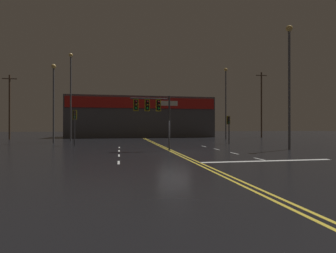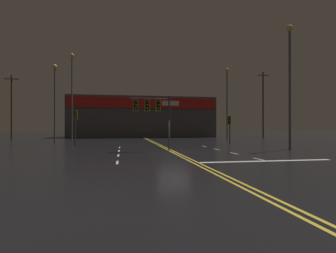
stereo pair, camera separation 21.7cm
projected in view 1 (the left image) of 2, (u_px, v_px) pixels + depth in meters
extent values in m
plane|color=black|center=(174.00, 152.00, 20.41)|extent=(200.00, 200.00, 0.00)
cube|color=gold|center=(172.00, 152.00, 20.38)|extent=(0.12, 60.00, 0.01)
cube|color=gold|center=(176.00, 152.00, 20.43)|extent=(0.12, 60.00, 0.01)
cube|color=silver|center=(119.00, 162.00, 14.33)|extent=(0.12, 1.40, 0.01)
cube|color=silver|center=(119.00, 155.00, 17.88)|extent=(0.12, 1.40, 0.01)
cube|color=silver|center=(119.00, 151.00, 21.42)|extent=(0.12, 1.40, 0.01)
cube|color=silver|center=(119.00, 147.00, 24.96)|extent=(0.12, 1.40, 0.01)
cube|color=silver|center=(260.00, 159.00, 15.86)|extent=(0.12, 1.40, 0.01)
cube|color=silver|center=(234.00, 153.00, 19.40)|extent=(0.12, 1.40, 0.01)
cube|color=silver|center=(217.00, 149.00, 22.94)|extent=(0.12, 1.40, 0.01)
cube|color=silver|center=(204.00, 146.00, 26.48)|extent=(0.12, 1.40, 0.01)
cube|color=silver|center=(268.00, 161.00, 15.02)|extent=(8.08, 0.40, 0.01)
cylinder|color=#38383D|center=(169.00, 123.00, 21.71)|extent=(0.14, 0.14, 4.53)
cylinder|color=#38383D|center=(150.00, 99.00, 21.42)|extent=(3.22, 0.10, 0.10)
cube|color=black|center=(158.00, 105.00, 21.55)|extent=(0.28, 0.24, 0.84)
cube|color=gold|center=(158.00, 105.00, 21.55)|extent=(0.42, 0.08, 0.99)
sphere|color=#500705|center=(159.00, 102.00, 21.39)|extent=(0.17, 0.17, 0.17)
sphere|color=#543707|center=(159.00, 105.00, 21.39)|extent=(0.17, 0.17, 0.17)
sphere|color=green|center=(159.00, 108.00, 21.39)|extent=(0.17, 0.17, 0.17)
cube|color=black|center=(147.00, 105.00, 21.38)|extent=(0.28, 0.24, 0.84)
cube|color=gold|center=(147.00, 105.00, 21.38)|extent=(0.42, 0.08, 0.99)
sphere|color=#500705|center=(147.00, 102.00, 21.22)|extent=(0.17, 0.17, 0.17)
sphere|color=#543707|center=(147.00, 105.00, 21.22)|extent=(0.17, 0.17, 0.17)
sphere|color=green|center=(147.00, 108.00, 21.22)|extent=(0.17, 0.17, 0.17)
cube|color=black|center=(136.00, 105.00, 21.21)|extent=(0.28, 0.24, 0.84)
cube|color=gold|center=(136.00, 105.00, 21.21)|extent=(0.42, 0.08, 0.99)
sphere|color=#500705|center=(136.00, 102.00, 21.06)|extent=(0.17, 0.17, 0.17)
sphere|color=#543707|center=(136.00, 105.00, 21.06)|extent=(0.17, 0.17, 0.17)
sphere|color=green|center=(136.00, 108.00, 21.06)|extent=(0.17, 0.17, 0.17)
cylinder|color=#38383D|center=(74.00, 128.00, 27.29)|extent=(0.13, 0.13, 3.72)
cube|color=black|center=(75.00, 115.00, 27.47)|extent=(0.28, 0.24, 0.84)
cube|color=gold|center=(75.00, 115.00, 27.47)|extent=(0.42, 0.08, 0.99)
sphere|color=#500705|center=(74.00, 112.00, 27.32)|extent=(0.17, 0.17, 0.17)
sphere|color=#543707|center=(74.00, 115.00, 27.32)|extent=(0.17, 0.17, 0.17)
sphere|color=green|center=(74.00, 117.00, 27.32)|extent=(0.17, 0.17, 0.17)
cylinder|color=#38383D|center=(229.00, 130.00, 30.60)|extent=(0.13, 0.13, 3.23)
cube|color=black|center=(228.00, 120.00, 30.78)|extent=(0.28, 0.24, 0.84)
cube|color=gold|center=(228.00, 120.00, 30.78)|extent=(0.42, 0.08, 0.99)
sphere|color=#500705|center=(229.00, 118.00, 30.63)|extent=(0.17, 0.17, 0.17)
sphere|color=#543707|center=(229.00, 120.00, 30.63)|extent=(0.17, 0.17, 0.17)
sphere|color=green|center=(229.00, 122.00, 30.63)|extent=(0.17, 0.17, 0.17)
cylinder|color=#59595E|center=(54.00, 105.00, 32.25)|extent=(0.20, 0.20, 9.28)
sphere|color=#F4C666|center=(54.00, 66.00, 32.26)|extent=(0.56, 0.56, 0.56)
cylinder|color=#59595E|center=(226.00, 105.00, 42.48)|extent=(0.20, 0.20, 11.12)
sphere|color=#F4C666|center=(226.00, 70.00, 42.49)|extent=(0.56, 0.56, 0.56)
cylinder|color=#59595E|center=(289.00, 90.00, 22.74)|extent=(0.20, 0.20, 10.36)
sphere|color=#F4C666|center=(289.00, 29.00, 22.75)|extent=(0.56, 0.56, 0.56)
cylinder|color=#59595E|center=(71.00, 99.00, 36.61)|extent=(0.20, 0.20, 11.87)
sphere|color=#F4C666|center=(71.00, 55.00, 36.62)|extent=(0.56, 0.56, 0.56)
cube|color=#4C4C51|center=(141.00, 118.00, 52.80)|extent=(27.73, 10.00, 7.73)
cube|color=red|center=(143.00, 103.00, 47.79)|extent=(27.18, 0.20, 1.93)
cube|color=white|center=(169.00, 103.00, 48.62)|extent=(3.20, 0.16, 0.90)
cylinder|color=#4C3828|center=(10.00, 107.00, 41.29)|extent=(0.26, 0.26, 10.20)
cube|color=#4C3828|center=(10.00, 79.00, 41.31)|extent=(2.20, 0.12, 0.12)
cylinder|color=#4C3828|center=(261.00, 105.00, 49.13)|extent=(0.26, 0.26, 12.26)
cube|color=#4C3828|center=(261.00, 75.00, 49.14)|extent=(2.20, 0.12, 0.12)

